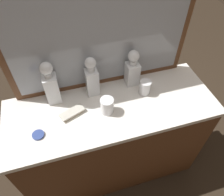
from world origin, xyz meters
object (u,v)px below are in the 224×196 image
(crystal_decanter_far_right, at_px, (132,71))
(crystal_decanter_far_left, at_px, (51,86))
(silver_brush_left, at_px, (72,113))
(crystal_tumbler_far_right, at_px, (145,88))
(crystal_tumbler_left, at_px, (107,106))
(crystal_decanter_left, at_px, (92,80))
(porcelain_dish, at_px, (38,135))

(crystal_decanter_far_right, distance_m, crystal_decanter_far_left, 0.53)
(crystal_decanter_far_left, relative_size, silver_brush_left, 1.83)
(crystal_decanter_far_left, distance_m, crystal_tumbler_far_right, 0.59)
(crystal_tumbler_left, xyz_separation_m, silver_brush_left, (-0.21, 0.04, -0.03))
(crystal_tumbler_far_right, bearing_deg, crystal_decanter_left, 162.69)
(crystal_decanter_far_right, distance_m, porcelain_dish, 0.70)
(crystal_decanter_left, bearing_deg, crystal_decanter_far_right, 2.85)
(crystal_decanter_far_left, height_order, silver_brush_left, crystal_decanter_far_left)
(crystal_tumbler_left, xyz_separation_m, crystal_tumbler_far_right, (0.28, 0.08, -0.00))
(crystal_decanter_left, distance_m, silver_brush_left, 0.24)
(crystal_tumbler_far_right, height_order, silver_brush_left, crystal_tumbler_far_right)
(silver_brush_left, bearing_deg, crystal_tumbler_left, -10.16)
(crystal_decanter_far_right, relative_size, silver_brush_left, 1.62)
(crystal_decanter_left, bearing_deg, porcelain_dish, -147.08)
(crystal_tumbler_far_right, relative_size, silver_brush_left, 0.60)
(crystal_decanter_far_left, distance_m, crystal_tumbler_left, 0.36)
(porcelain_dish, bearing_deg, crystal_tumbler_far_right, 11.36)
(crystal_tumbler_left, bearing_deg, crystal_decanter_left, 103.96)
(crystal_decanter_far_right, xyz_separation_m, crystal_decanter_left, (-0.28, -0.01, 0.01))
(crystal_decanter_left, relative_size, crystal_tumbler_far_right, 2.85)
(crystal_decanter_far_left, distance_m, porcelain_dish, 0.30)
(crystal_tumbler_far_right, relative_size, porcelain_dish, 1.46)
(crystal_tumbler_far_right, bearing_deg, porcelain_dish, -168.64)
(crystal_decanter_left, relative_size, crystal_decanter_far_left, 0.93)
(crystal_tumbler_far_right, height_order, porcelain_dish, crystal_tumbler_far_right)
(crystal_decanter_far_right, xyz_separation_m, crystal_tumbler_left, (-0.23, -0.20, -0.06))
(crystal_decanter_far_right, height_order, silver_brush_left, crystal_decanter_far_right)
(crystal_decanter_left, xyz_separation_m, porcelain_dish, (-0.37, -0.24, -0.11))
(crystal_decanter_far_right, bearing_deg, crystal_decanter_far_left, -178.82)
(porcelain_dish, bearing_deg, silver_brush_left, 24.44)
(crystal_tumbler_left, distance_m, porcelain_dish, 0.42)
(crystal_decanter_far_right, xyz_separation_m, crystal_decanter_far_left, (-0.53, -0.01, 0.01))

